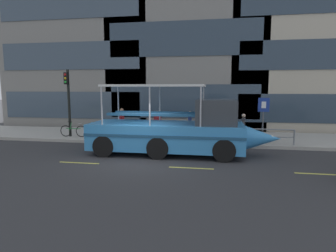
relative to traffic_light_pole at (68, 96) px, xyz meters
name	(u,v)px	position (x,y,z in m)	size (l,w,h in m)	color
ground_plane	(141,158)	(5.69, -4.02, -2.69)	(120.00, 120.00, 0.00)	#333335
sidewalk	(164,136)	(5.69, 1.58, -2.60)	(32.00, 4.80, 0.18)	#A8A59E
curb_edge	(156,143)	(5.69, -0.91, -2.60)	(32.00, 0.18, 0.18)	#B2ADA3
lane_centreline	(133,165)	(5.69, -5.28, -2.68)	(25.80, 0.12, 0.01)	#DBD64C
curb_guardrail	(184,132)	(7.28, -0.57, -1.93)	(11.78, 0.09, 0.85)	gray
traffic_light_pole	(68,96)	(0.00, 0.00, 0.00)	(0.24, 0.46, 4.14)	black
parking_sign	(263,112)	(11.57, -0.11, -0.82)	(0.60, 0.12, 2.48)	#4C4F54
leaned_bicycle	(73,131)	(0.29, -0.08, -2.13)	(1.74, 0.46, 0.96)	black
duck_tour_boat	(177,131)	(7.20, -2.91, -1.56)	(9.12, 2.62, 3.34)	#388CD1
pedestrian_near_bow	(243,124)	(10.60, 0.69, -1.59)	(0.22, 0.43, 1.52)	black
pedestrian_mid_left	(190,122)	(7.49, 0.36, -1.50)	(0.24, 0.47, 1.66)	#1E2338
pedestrian_mid_right	(157,121)	(5.47, 0.66, -1.52)	(0.47, 0.22, 1.63)	#1E2338
pedestrian_near_stern	(122,119)	(3.15, 0.81, -1.45)	(0.24, 0.50, 1.75)	#47423D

